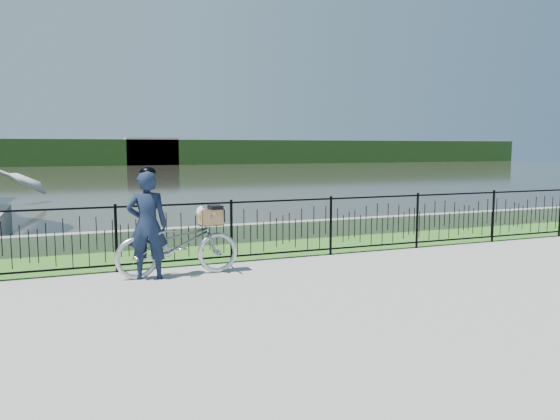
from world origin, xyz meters
name	(u,v)px	position (x,y,z in m)	size (l,w,h in m)	color
ground	(320,277)	(0.00, 0.00, 0.00)	(120.00, 120.00, 0.00)	gray
grass_strip	(265,249)	(0.00, 2.60, 0.00)	(60.00, 2.00, 0.01)	#31641F
water	(120,176)	(0.00, 33.00, 0.00)	(120.00, 120.00, 0.00)	#2A2A20
quay_wall	(249,233)	(0.00, 3.60, 0.20)	(60.00, 0.30, 0.40)	gray
fence	(283,228)	(0.00, 1.60, 0.58)	(14.00, 0.06, 1.15)	black
far_treeline	(97,152)	(0.00, 60.00, 1.50)	(120.00, 6.00, 3.00)	#224119
far_building_right	(151,151)	(6.00, 58.50, 1.60)	(6.00, 3.00, 3.20)	#A29582
bicycle_rig	(178,243)	(-2.08, 0.98, 0.53)	(1.99, 0.69, 1.15)	#B2B7BF
cyclist	(147,224)	(-2.58, 0.94, 0.89)	(0.70, 0.53, 1.79)	black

